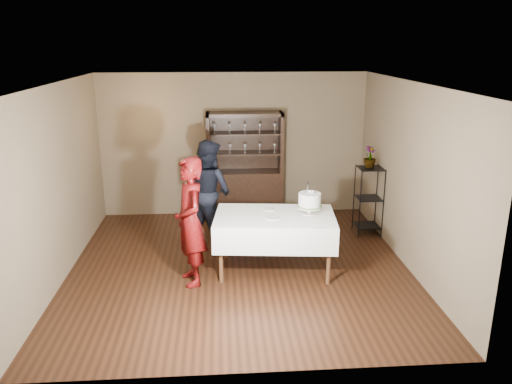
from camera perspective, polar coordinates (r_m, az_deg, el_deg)
The scene contains 14 objects.
floor at distance 7.56m, azimuth -1.88°, elevation -8.54°, with size 5.00×5.00×0.00m, color black.
ceiling at distance 6.85m, azimuth -2.10°, elevation 12.30°, with size 5.00×5.00×0.00m, color silver.
back_wall at distance 9.52m, azimuth -2.58°, elevation 5.39°, with size 5.00×0.02×2.70m, color brown.
wall_left at distance 7.43m, azimuth -21.63°, elevation 0.89°, with size 0.02×5.00×2.70m, color brown.
wall_right at distance 7.60m, azimuth 17.21°, elevation 1.67°, with size 0.02×5.00×2.70m, color brown.
china_hutch at distance 9.45m, azimuth -1.27°, elevation 1.04°, with size 1.40×0.48×2.00m.
plant_etagere at distance 8.81m, azimuth 12.74°, elevation -0.67°, with size 0.42×0.42×1.20m.
cake_table at distance 7.21m, azimuth 2.15°, elevation -4.19°, with size 1.81×1.22×0.86m.
woman at distance 6.83m, azimuth -7.53°, elevation -3.39°, with size 0.65×0.43×1.79m, color #370508.
man at distance 8.29m, azimuth -5.41°, elevation 0.11°, with size 0.84×0.65×1.72m, color black.
cake at distance 7.17m, azimuth 6.14°, elevation -1.03°, with size 0.40×0.40×0.49m.
plate_near at distance 7.02m, azimuth 1.93°, elevation -2.96°, with size 0.21×0.21×0.01m, color silver.
plate_far at distance 7.36m, azimuth 1.53°, elevation -1.99°, with size 0.17×0.17×0.01m, color silver.
potted_plant at distance 8.66m, azimuth 12.89°, elevation 3.94°, with size 0.20×0.20×0.36m, color #4B7035.
Camera 1 is at (-0.25, -6.82, 3.25)m, focal length 35.00 mm.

